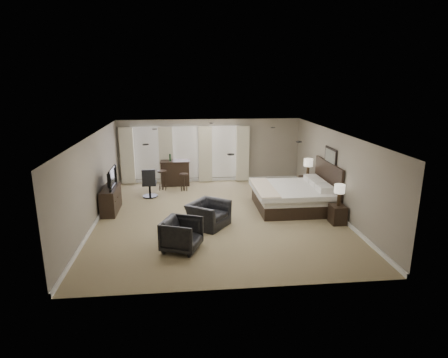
{
  "coord_description": "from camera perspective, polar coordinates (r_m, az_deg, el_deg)",
  "views": [
    {
      "loc": [
        -0.98,
        -11.06,
        4.2
      ],
      "look_at": [
        0.2,
        0.4,
        1.1
      ],
      "focal_mm": 30.0,
      "sensor_mm": 36.0,
      "label": 1
    }
  ],
  "objects": [
    {
      "name": "tv",
      "position": [
        12.53,
        -17.02,
        -0.94
      ],
      "size": [
        0.65,
        1.12,
        0.15
      ],
      "primitive_type": "imported",
      "rotation": [
        0.0,
        0.0,
        1.57
      ],
      "color": "black",
      "rests_on": "dresser"
    },
    {
      "name": "lamp_far",
      "position": [
        14.1,
        12.68,
        1.64
      ],
      "size": [
        0.34,
        0.34,
        0.69
      ],
      "primitive_type": "cube",
      "color": "beige",
      "rests_on": "nightstand_far"
    },
    {
      "name": "wall_art",
      "position": [
        12.7,
        15.9,
        3.36
      ],
      "size": [
        0.04,
        0.96,
        0.56
      ],
      "primitive_type": "cube",
      "color": "slate",
      "rests_on": "room"
    },
    {
      "name": "nightstand_far",
      "position": [
        14.27,
        12.53,
        -1.02
      ],
      "size": [
        0.5,
        0.61,
        0.67
      ],
      "primitive_type": "cube",
      "color": "black",
      "rests_on": "ground"
    },
    {
      "name": "dresser",
      "position": [
        12.67,
        -16.86,
        -3.03
      ],
      "size": [
        0.45,
        1.4,
        0.81
      ],
      "primitive_type": "cube",
      "color": "black",
      "rests_on": "ground"
    },
    {
      "name": "bar_counter",
      "position": [
        15.27,
        -7.43,
        0.95
      ],
      "size": [
        1.17,
        0.61,
        1.02
      ],
      "primitive_type": "cube",
      "color": "black",
      "rests_on": "ground"
    },
    {
      "name": "room",
      "position": [
        11.48,
        -0.79,
        0.42
      ],
      "size": [
        7.6,
        8.6,
        2.64
      ],
      "color": "#867755",
      "rests_on": "ground"
    },
    {
      "name": "lamp_near",
      "position": [
        11.52,
        17.13,
        -2.36
      ],
      "size": [
        0.31,
        0.31,
        0.65
      ],
      "primitive_type": "cube",
      "color": "beige",
      "rests_on": "nightstand_near"
    },
    {
      "name": "bar_stool_right",
      "position": [
        14.5,
        -6.12,
        -0.47
      ],
      "size": [
        0.4,
        0.4,
        0.68
      ],
      "primitive_type": "cube",
      "rotation": [
        0.0,
        0.0,
        -0.31
      ],
      "color": "black",
      "rests_on": "ground"
    },
    {
      "name": "armchair_near",
      "position": [
        10.95,
        -2.39,
        -4.79
      ],
      "size": [
        1.24,
        1.32,
        0.97
      ],
      "primitive_type": "imported",
      "rotation": [
        0.0,
        0.0,
        0.93
      ],
      "color": "black",
      "rests_on": "ground"
    },
    {
      "name": "desk_chair",
      "position": [
        13.86,
        -11.29,
        -0.54
      ],
      "size": [
        0.56,
        0.56,
        1.08
      ],
      "primitive_type": "cube",
      "rotation": [
        0.0,
        0.0,
        3.17
      ],
      "color": "black",
      "rests_on": "ground"
    },
    {
      "name": "bar_stool_left",
      "position": [
        14.7,
        -9.35,
        -0.18
      ],
      "size": [
        0.45,
        0.45,
        0.77
      ],
      "primitive_type": "cube",
      "rotation": [
        0.0,
        0.0,
        -0.28
      ],
      "color": "black",
      "rests_on": "ground"
    },
    {
      "name": "bed",
      "position": [
        12.56,
        10.82,
        -1.04
      ],
      "size": [
        2.43,
        2.32,
        1.55
      ],
      "primitive_type": "cube",
      "color": "silver",
      "rests_on": "ground"
    },
    {
      "name": "nightstand_near",
      "position": [
        11.71,
        16.91,
        -5.18
      ],
      "size": [
        0.42,
        0.51,
        0.56
      ],
      "primitive_type": "cube",
      "color": "black",
      "rests_on": "ground"
    },
    {
      "name": "armchair_far",
      "position": [
        9.53,
        -6.45,
        -8.2
      ],
      "size": [
        1.09,
        1.12,
        0.9
      ],
      "primitive_type": "imported",
      "rotation": [
        0.0,
        0.0,
        1.2
      ],
      "color": "black",
      "rests_on": "ground"
    },
    {
      "name": "window_bay",
      "position": [
        15.46,
        -5.85,
        3.81
      ],
      "size": [
        5.25,
        0.2,
        2.3
      ],
      "color": "silver",
      "rests_on": "room"
    }
  ]
}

